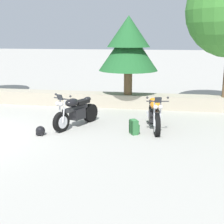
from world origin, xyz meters
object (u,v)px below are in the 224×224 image
at_px(rider_helmet, 40,131).
at_px(pine_tree_mid_left, 128,45).
at_px(motorcycle_black_near_left, 76,112).
at_px(motorcycle_orange_centre, 155,114).
at_px(rider_backpack, 134,126).

bearing_deg(rider_helmet, pine_tree_mid_left, 62.73).
distance_m(motorcycle_black_near_left, pine_tree_mid_left, 3.89).
relative_size(motorcycle_orange_centre, rider_helmet, 7.36).
xyz_separation_m(motorcycle_orange_centre, rider_helmet, (-3.32, -1.24, -0.35)).
xyz_separation_m(motorcycle_black_near_left, motorcycle_orange_centre, (2.53, 0.16, 0.00)).
height_order(motorcycle_orange_centre, rider_backpack, motorcycle_orange_centre).
xyz_separation_m(rider_backpack, rider_helmet, (-2.74, -0.60, -0.11)).
xyz_separation_m(rider_backpack, pine_tree_mid_left, (-0.63, 3.50, 2.30)).
height_order(motorcycle_black_near_left, rider_backpack, motorcycle_black_near_left).
relative_size(motorcycle_black_near_left, motorcycle_orange_centre, 0.94).
xyz_separation_m(motorcycle_orange_centre, pine_tree_mid_left, (-1.21, 2.87, 2.06)).
distance_m(rider_backpack, rider_helmet, 2.81).
bearing_deg(motorcycle_black_near_left, pine_tree_mid_left, 66.33).
distance_m(motorcycle_orange_centre, rider_helmet, 3.56).
relative_size(motorcycle_orange_centre, pine_tree_mid_left, 0.66).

